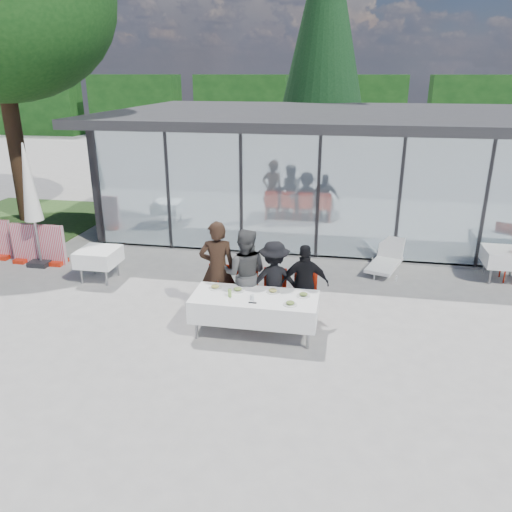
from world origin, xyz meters
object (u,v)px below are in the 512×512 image
Objects in this scene: folded_eyeglasses at (252,303)px; conifer_tree at (325,32)px; diner_c at (274,281)px; diner_chair_d at (305,293)px; diner_chair_a at (219,287)px; diner_chair_c at (274,291)px; plate_extra at (290,303)px; diner_d at (305,284)px; spare_table_left at (99,257)px; spare_table_right at (504,257)px; market_umbrella at (30,190)px; lounger at (386,260)px; juice_bottle at (230,293)px; plate_a at (215,287)px; plate_b at (238,290)px; diner_chair_b at (246,289)px; dining_table at (255,307)px; diner_a at (217,269)px; plate_d at (303,295)px; diner_b at (245,274)px; plate_c at (273,291)px.

conifer_tree is (0.27, 13.43, 5.23)m from folded_eyeglasses.
diner_chair_d is at bearing 175.32° from diner_c.
diner_chair_d is at bearing 0.00° from diner_chair_a.
plate_extra is at bearing -66.84° from diner_chair_c.
diner_d is 1.79× the size of spare_table_left.
spare_table_right is 0.29× the size of market_umbrella.
lounger is at bearing -127.54° from diner_d.
plate_a is at bearing 138.88° from juice_bottle.
folded_eyeglasses is (0.36, -0.45, -0.02)m from plate_b.
spare_table_right is at bearing -161.88° from diner_c.
plate_a is (-0.47, -0.54, 0.24)m from diner_chair_b.
dining_table is 0.84m from plate_a.
diner_a is at bearing -90.00° from diner_chair_a.
diner_chair_d is (1.69, 0.08, -0.42)m from diner_a.
plate_d is (0.61, -0.59, 0.24)m from diner_chair_c.
diner_d is 11.00× the size of folded_eyeglasses.
conifer_tree reaches higher than diner_b.
diner_d is at bearing 38.74° from dining_table.
dining_table is 0.44m from plate_c.
plate_b reaches higher than spare_table_left.
market_umbrella reaches higher than diner_d.
diner_b is at bearing -92.76° from conifer_tree.
market_umbrella is at bearing 164.40° from diner_chair_c.
conifer_tree is at bearing -92.73° from diner_b.
plate_d is (1.17, -0.51, -0.12)m from diner_b.
market_umbrella is at bearing 157.29° from dining_table.
spare_table_right is 0.59× the size of lounger.
plate_extra is at bearing 4.39° from folded_eyeglasses.
plate_b is at bearing -148.49° from spare_table_right.
plate_d is 0.29× the size of spare_table_right.
plate_c is (0.61, -0.44, -0.12)m from diner_b.
lounger is (3.40, 2.95, -0.28)m from diner_chair_a.
spare_table_left is 1.00× the size of spare_table_right.
juice_bottle is at bearing -166.94° from dining_table.
diner_d is 6.27× the size of plate_a.
conifer_tree reaches higher than folded_eyeglasses.
diner_a is 0.42m from diner_chair_a.
diner_chair_a is 3.97× the size of plate_d.
diner_c reaches higher than plate_c.
diner_chair_a is 4.51m from lounger.
diner_a is 13.64× the size of folded_eyeglasses.
plate_extra is at bearing 137.26° from diner_b.
spare_table_right is (4.45, 3.75, -0.22)m from plate_extra.
plate_d is at bearing 84.27° from diner_d.
plate_a reaches higher than spare_table_right.
diner_chair_a reaches higher than spare_table_right.
diner_d is at bearing -7.49° from diner_chair_c.
diner_chair_b is 13.56m from conifer_tree.
dining_table is at bearing 13.06° from juice_bottle.
plate_a reaches higher than dining_table.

